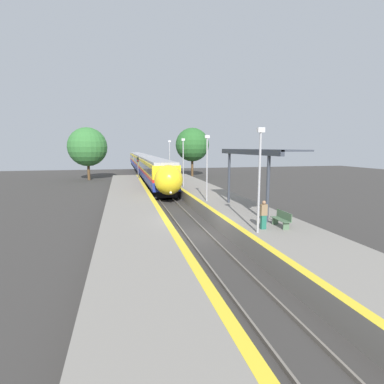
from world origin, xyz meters
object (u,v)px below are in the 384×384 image
(platform_bench, at_px, (282,219))
(lamppost_mid, at_px, (207,164))
(lamppost_farthest, at_px, (170,157))
(person_waiting, at_px, (264,214))
(lamppost_near, at_px, (259,174))
(lamppost_far, at_px, (183,159))
(train, at_px, (143,163))
(railway_signal, at_px, (138,168))

(platform_bench, relative_size, lamppost_mid, 0.29)
(lamppost_farthest, bearing_deg, platform_bench, -86.28)
(person_waiting, xyz_separation_m, lamppost_near, (-0.61, -0.57, 2.29))
(lamppost_near, distance_m, lamppost_far, 19.21)
(train, relative_size, person_waiting, 44.37)
(lamppost_far, bearing_deg, train, 94.79)
(railway_signal, bearing_deg, lamppost_near, -81.43)
(lamppost_mid, xyz_separation_m, lamppost_far, (0.00, 9.61, 0.00))
(railway_signal, relative_size, lamppost_farthest, 0.75)
(platform_bench, height_order, lamppost_far, lamppost_far)
(railway_signal, height_order, lamppost_mid, lamppost_mid)
(platform_bench, xyz_separation_m, railway_signal, (-6.30, 28.99, 1.03))
(train, bearing_deg, lamppost_farthest, -82.85)
(lamppost_mid, bearing_deg, lamppost_far, 90.00)
(lamppost_far, bearing_deg, lamppost_farthest, 90.00)
(person_waiting, xyz_separation_m, railway_signal, (-5.08, 29.14, 0.69))
(train, bearing_deg, platform_bench, -84.87)
(lamppost_near, height_order, lamppost_farthest, same)
(railway_signal, xyz_separation_m, lamppost_near, (4.48, -29.71, 1.60))
(platform_bench, height_order, lamppost_near, lamppost_near)
(person_waiting, height_order, lamppost_far, lamppost_far)
(person_waiting, bearing_deg, lamppost_near, -136.71)
(railway_signal, relative_size, lamppost_far, 0.75)
(lamppost_mid, relative_size, lamppost_farthest, 1.00)
(railway_signal, distance_m, lamppost_near, 30.09)
(train, xyz_separation_m, lamppost_farthest, (2.43, -19.37, 1.85))
(lamppost_mid, bearing_deg, person_waiting, -86.16)
(train, relative_size, lamppost_near, 12.97)
(person_waiting, xyz_separation_m, lamppost_far, (-0.61, 18.64, 2.29))
(person_waiting, xyz_separation_m, lamppost_mid, (-0.61, 9.04, 2.29))
(train, xyz_separation_m, lamppost_near, (2.43, -48.18, 1.85))
(platform_bench, relative_size, person_waiting, 0.99)
(railway_signal, bearing_deg, platform_bench, -77.73)
(lamppost_near, relative_size, lamppost_farthest, 1.00)
(train, height_order, lamppost_near, lamppost_near)
(train, height_order, lamppost_farthest, lamppost_farthest)
(railway_signal, height_order, lamppost_far, lamppost_far)
(train, relative_size, lamppost_farthest, 12.97)
(lamppost_farthest, bearing_deg, train, 97.15)
(person_waiting, bearing_deg, lamppost_farthest, 91.23)
(train, xyz_separation_m, lamppost_mid, (2.43, -38.58, 1.85))
(platform_bench, bearing_deg, person_waiting, -172.79)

